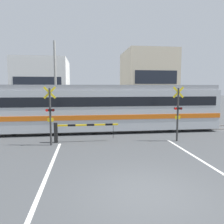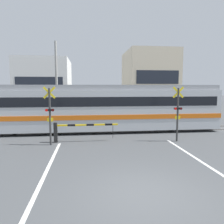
{
  "view_description": "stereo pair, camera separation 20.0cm",
  "coord_description": "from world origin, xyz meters",
  "px_view_note": "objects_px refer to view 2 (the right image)",
  "views": [
    {
      "loc": [
        -1.89,
        -6.1,
        3.19
      ],
      "look_at": [
        0.0,
        8.13,
        1.6
      ],
      "focal_mm": 35.0,
      "sensor_mm": 36.0,
      "label": 1
    },
    {
      "loc": [
        -1.69,
        -6.12,
        3.19
      ],
      "look_at": [
        0.0,
        8.13,
        1.6
      ],
      "focal_mm": 35.0,
      "sensor_mm": 36.0,
      "label": 2
    }
  ],
  "objects_px": {
    "crossing_barrier_far": "(135,115)",
    "crossing_signal_left": "(50,113)",
    "commuter_train": "(95,107)",
    "crossing_signal_right": "(178,111)",
    "crossing_barrier_near": "(72,129)",
    "pedestrian": "(93,110)"
  },
  "relations": [
    {
      "from": "commuter_train",
      "to": "crossing_signal_left",
      "type": "distance_m",
      "value": 4.59
    },
    {
      "from": "crossing_signal_left",
      "to": "crossing_signal_right",
      "type": "bearing_deg",
      "value": 0.0
    },
    {
      "from": "commuter_train",
      "to": "crossing_signal_right",
      "type": "bearing_deg",
      "value": -38.39
    },
    {
      "from": "crossing_barrier_far",
      "to": "pedestrian",
      "type": "height_order",
      "value": "pedestrian"
    },
    {
      "from": "crossing_signal_right",
      "to": "pedestrian",
      "type": "xyz_separation_m",
      "value": [
        -4.67,
        9.84,
        -0.89
      ]
    },
    {
      "from": "crossing_barrier_far",
      "to": "crossing_signal_right",
      "type": "bearing_deg",
      "value": -80.0
    },
    {
      "from": "crossing_signal_left",
      "to": "crossing_barrier_near",
      "type": "bearing_deg",
      "value": 25.94
    },
    {
      "from": "crossing_barrier_far",
      "to": "crossing_signal_right",
      "type": "height_order",
      "value": "crossing_signal_right"
    },
    {
      "from": "crossing_signal_right",
      "to": "crossing_barrier_near",
      "type": "bearing_deg",
      "value": 174.98
    },
    {
      "from": "crossing_barrier_far",
      "to": "crossing_signal_left",
      "type": "height_order",
      "value": "crossing_signal_left"
    },
    {
      "from": "crossing_barrier_far",
      "to": "crossing_signal_right",
      "type": "distance_m",
      "value": 6.58
    },
    {
      "from": "crossing_signal_left",
      "to": "crossing_signal_right",
      "type": "height_order",
      "value": "same"
    },
    {
      "from": "crossing_barrier_near",
      "to": "crossing_signal_left",
      "type": "relative_size",
      "value": 1.15
    },
    {
      "from": "commuter_train",
      "to": "crossing_barrier_far",
      "type": "bearing_deg",
      "value": 36.71
    },
    {
      "from": "crossing_barrier_far",
      "to": "crossing_signal_left",
      "type": "xyz_separation_m",
      "value": [
        -6.26,
        -6.4,
        1.02
      ]
    },
    {
      "from": "commuter_train",
      "to": "crossing_signal_right",
      "type": "xyz_separation_m",
      "value": [
        4.71,
        -3.73,
        -0.01
      ]
    },
    {
      "from": "crossing_signal_left",
      "to": "pedestrian",
      "type": "xyz_separation_m",
      "value": [
        2.71,
        9.84,
        -0.89
      ]
    },
    {
      "from": "commuter_train",
      "to": "crossing_barrier_far",
      "type": "xyz_separation_m",
      "value": [
        3.58,
        2.67,
        -1.03
      ]
    },
    {
      "from": "commuter_train",
      "to": "crossing_barrier_far",
      "type": "relative_size",
      "value": 4.75
    },
    {
      "from": "pedestrian",
      "to": "crossing_signal_right",
      "type": "bearing_deg",
      "value": -64.59
    },
    {
      "from": "crossing_barrier_far",
      "to": "pedestrian",
      "type": "xyz_separation_m",
      "value": [
        -3.54,
        3.43,
        0.13
      ]
    },
    {
      "from": "crossing_barrier_far",
      "to": "pedestrian",
      "type": "bearing_deg",
      "value": 135.92
    }
  ]
}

